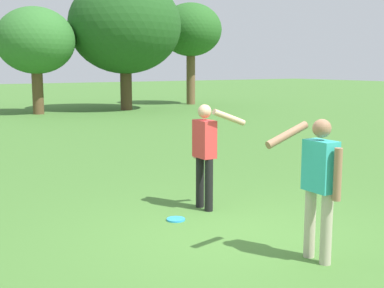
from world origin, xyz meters
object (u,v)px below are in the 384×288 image
(person_thrower, at_px, (205,148))
(tree_slender_mid, at_px, (191,31))
(frisbee, at_px, (176,219))
(tree_broad_center, at_px, (35,41))
(person_catcher, at_px, (319,179))
(tree_far_right, at_px, (125,26))

(person_thrower, xyz_separation_m, tree_slender_mid, (11.69, 18.51, 3.25))
(frisbee, height_order, tree_broad_center, tree_broad_center)
(person_thrower, bearing_deg, tree_broad_center, 81.98)
(person_thrower, distance_m, tree_slender_mid, 22.13)
(person_catcher, bearing_deg, person_thrower, 86.87)
(frisbee, relative_size, tree_far_right, 0.04)
(tree_far_right, relative_size, tree_slender_mid, 1.14)
(person_thrower, distance_m, tree_far_right, 18.65)
(tree_slender_mid, bearing_deg, frisbee, -123.40)
(frisbee, distance_m, tree_broad_center, 18.07)
(person_thrower, height_order, tree_broad_center, tree_broad_center)
(frisbee, bearing_deg, tree_slender_mid, 56.60)
(person_thrower, bearing_deg, tree_far_right, 68.13)
(person_thrower, xyz_separation_m, tree_broad_center, (2.43, 17.22, 2.37))
(frisbee, height_order, tree_far_right, tree_far_right)
(person_catcher, xyz_separation_m, frisbee, (-0.56, 2.19, -0.95))
(tree_slender_mid, bearing_deg, person_thrower, -122.27)
(tree_broad_center, distance_m, tree_far_right, 4.50)
(person_thrower, distance_m, tree_broad_center, 17.55)
(tree_broad_center, height_order, tree_far_right, tree_far_right)
(person_thrower, xyz_separation_m, frisbee, (-0.70, -0.26, -0.95))
(person_catcher, xyz_separation_m, tree_slender_mid, (11.82, 20.97, 3.25))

